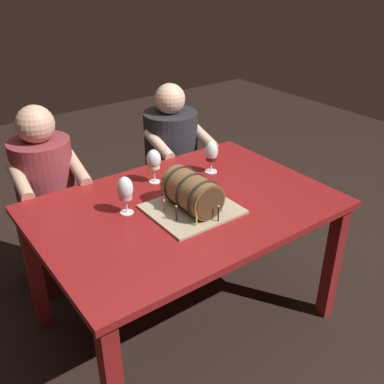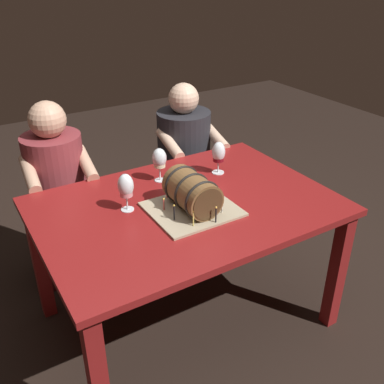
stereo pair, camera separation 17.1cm
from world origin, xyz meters
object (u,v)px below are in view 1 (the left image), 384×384
(barrel_cake, at_px, (192,194))
(wine_glass_white, at_px, (154,161))
(person_seated_right, at_px, (172,169))
(dining_table, at_px, (185,221))
(wine_glass_red, at_px, (211,153))
(person_seated_left, at_px, (50,206))
(wine_glass_rose, at_px, (125,190))

(barrel_cake, distance_m, wine_glass_white, 0.37)
(wine_glass_white, bearing_deg, person_seated_right, 47.88)
(wine_glass_white, height_order, person_seated_right, person_seated_right)
(dining_table, xyz_separation_m, wine_glass_red, (0.33, 0.21, 0.22))
(wine_glass_red, bearing_deg, person_seated_left, 144.12)
(barrel_cake, relative_size, wine_glass_red, 2.17)
(dining_table, height_order, barrel_cake, barrel_cake)
(wine_glass_white, xyz_separation_m, wine_glass_red, (0.33, -0.08, -0.01))
(dining_table, bearing_deg, wine_glass_rose, 160.97)
(dining_table, distance_m, person_seated_left, 0.89)
(barrel_cake, height_order, wine_glass_white, barrel_cake)
(dining_table, relative_size, wine_glass_white, 7.70)
(wine_glass_red, xyz_separation_m, person_seated_right, (0.10, 0.56, -0.34))
(wine_glass_rose, bearing_deg, dining_table, -19.03)
(person_seated_right, bearing_deg, wine_glass_red, -100.44)
(wine_glass_white, bearing_deg, barrel_cake, -92.37)
(wine_glass_red, height_order, person_seated_left, person_seated_left)
(person_seated_left, xyz_separation_m, person_seated_right, (0.88, 0.00, -0.00))
(dining_table, height_order, person_seated_right, person_seated_right)
(dining_table, relative_size, person_seated_right, 1.29)
(wine_glass_white, relative_size, wine_glass_red, 1.02)
(wine_glass_white, relative_size, person_seated_right, 0.17)
(dining_table, height_order, wine_glass_rose, wine_glass_rose)
(barrel_cake, height_order, person_seated_right, person_seated_right)
(barrel_cake, bearing_deg, person_seated_left, 117.11)
(dining_table, height_order, wine_glass_white, wine_glass_white)
(wine_glass_rose, height_order, person_seated_left, person_seated_left)
(wine_glass_rose, distance_m, person_seated_right, 1.04)
(wine_glass_rose, relative_size, person_seated_right, 0.17)
(wine_glass_red, relative_size, wine_glass_rose, 0.97)
(dining_table, xyz_separation_m, barrel_cake, (-0.01, -0.07, 0.19))
(dining_table, bearing_deg, wine_glass_white, 88.65)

